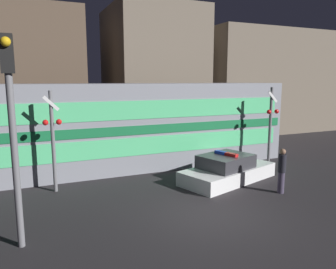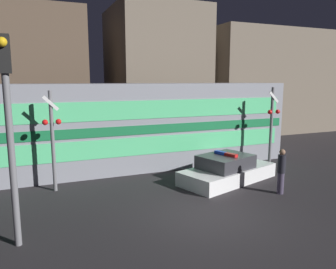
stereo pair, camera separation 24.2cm
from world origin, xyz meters
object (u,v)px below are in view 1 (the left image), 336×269
(police_car, at_px, (227,170))
(crossing_signal_near, at_px, (271,123))
(pedestrian, at_px, (282,170))
(traffic_light_corner, at_px, (12,118))
(train, at_px, (114,127))

(police_car, bearing_deg, crossing_signal_near, 2.90)
(pedestrian, distance_m, crossing_signal_near, 4.21)
(crossing_signal_near, xyz_separation_m, traffic_light_corner, (-11.21, -3.82, 1.18))
(police_car, distance_m, crossing_signal_near, 3.86)
(pedestrian, bearing_deg, traffic_light_corner, -176.82)
(train, height_order, police_car, train)
(pedestrian, distance_m, traffic_light_corner, 9.29)
(train, height_order, pedestrian, train)
(train, relative_size, crossing_signal_near, 4.51)
(train, distance_m, traffic_light_corner, 7.67)
(train, relative_size, traffic_light_corner, 3.32)
(traffic_light_corner, bearing_deg, crossing_signal_near, 18.81)
(train, relative_size, police_car, 3.75)
(police_car, relative_size, traffic_light_corner, 0.89)
(police_car, xyz_separation_m, traffic_light_corner, (-7.96, -2.59, 2.85))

